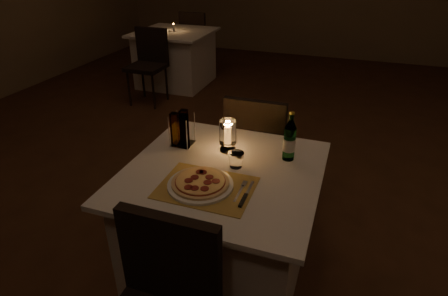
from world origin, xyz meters
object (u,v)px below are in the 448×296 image
(tumbler, at_px, (236,160))
(water_bottle, at_px, (290,141))
(hurricane_candle, at_px, (228,133))
(main_table, at_px, (223,225))
(plate, at_px, (200,185))
(chair_far, at_px, (257,142))
(neighbor_table_left, at_px, (176,58))
(pizza, at_px, (200,182))

(tumbler, xyz_separation_m, water_bottle, (0.24, 0.17, 0.07))
(hurricane_candle, bearing_deg, water_bottle, 2.90)
(hurricane_candle, bearing_deg, main_table, -77.89)
(plate, height_order, hurricane_candle, hurricane_candle)
(chair_far, relative_size, hurricane_candle, 4.91)
(chair_far, distance_m, neighbor_table_left, 3.05)
(tumbler, height_order, hurricane_candle, hurricane_candle)
(tumbler, bearing_deg, chair_far, 94.71)
(water_bottle, bearing_deg, plate, -130.36)
(pizza, xyz_separation_m, tumbler, (0.10, 0.23, 0.01))
(tumbler, xyz_separation_m, neighbor_table_left, (-1.89, 3.10, -0.41))
(chair_far, bearing_deg, hurricane_candle, -95.15)
(chair_far, relative_size, neighbor_table_left, 0.90)
(chair_far, height_order, pizza, chair_far)
(chair_far, relative_size, plate, 2.81)
(chair_far, xyz_separation_m, neighbor_table_left, (-1.83, 2.44, -0.18))
(chair_far, height_order, neighbor_table_left, chair_far)
(main_table, xyz_separation_m, pizza, (-0.05, -0.18, 0.39))
(plate, relative_size, tumbler, 3.81)
(chair_far, distance_m, plate, 0.92)
(neighbor_table_left, bearing_deg, tumbler, -58.64)
(pizza, bearing_deg, plate, 136.21)
(main_table, xyz_separation_m, tumbler, (0.05, 0.05, 0.41))
(hurricane_candle, height_order, neighbor_table_left, hurricane_candle)
(main_table, bearing_deg, tumbler, 45.14)
(tumbler, bearing_deg, main_table, -134.86)
(chair_far, distance_m, pizza, 0.92)
(tumbler, relative_size, water_bottle, 0.30)
(neighbor_table_left, bearing_deg, chair_far, -53.05)
(chair_far, relative_size, pizza, 3.21)
(hurricane_candle, bearing_deg, tumbler, -57.54)
(pizza, distance_m, water_bottle, 0.54)
(pizza, relative_size, tumbler, 3.33)
(plate, bearing_deg, pizza, -43.79)
(pizza, height_order, hurricane_candle, hurricane_candle)
(plate, relative_size, hurricane_candle, 1.75)
(main_table, xyz_separation_m, plate, (-0.05, -0.18, 0.38))
(main_table, distance_m, hurricane_candle, 0.52)
(main_table, height_order, hurricane_candle, hurricane_candle)
(pizza, relative_size, water_bottle, 1.01)
(plate, height_order, pizza, pizza)
(chair_far, height_order, tumbler, chair_far)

